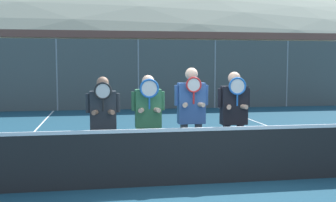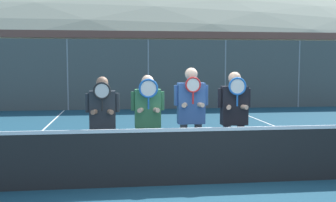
{
  "view_description": "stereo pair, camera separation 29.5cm",
  "coord_description": "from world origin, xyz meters",
  "px_view_note": "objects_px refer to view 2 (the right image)",
  "views": [
    {
      "loc": [
        -1.66,
        -6.38,
        1.92
      ],
      "look_at": [
        -0.46,
        0.84,
        1.26
      ],
      "focal_mm": 45.0,
      "sensor_mm": 36.0,
      "label": 1
    },
    {
      "loc": [
        -1.37,
        -6.42,
        1.92
      ],
      "look_at": [
        -0.46,
        0.84,
        1.26
      ],
      "focal_mm": 45.0,
      "sensor_mm": 36.0,
      "label": 2
    }
  ],
  "objects_px": {
    "car_left_of_center": "(150,83)",
    "player_center_right": "(191,112)",
    "car_far_left": "(38,86)",
    "car_center": "(254,83)",
    "player_rightmost": "(234,113)",
    "player_center_left": "(148,116)",
    "player_leftmost": "(103,119)"
  },
  "relations": [
    {
      "from": "player_center_right",
      "to": "car_left_of_center",
      "type": "xyz_separation_m",
      "value": [
        0.37,
        13.2,
        -0.15
      ]
    },
    {
      "from": "player_center_right",
      "to": "car_left_of_center",
      "type": "bearing_deg",
      "value": 88.39
    },
    {
      "from": "player_center_left",
      "to": "car_far_left",
      "type": "height_order",
      "value": "player_center_left"
    },
    {
      "from": "car_far_left",
      "to": "car_center",
      "type": "bearing_deg",
      "value": 1.23
    },
    {
      "from": "player_leftmost",
      "to": "player_center_right",
      "type": "distance_m",
      "value": 1.51
    },
    {
      "from": "player_center_right",
      "to": "car_far_left",
      "type": "distance_m",
      "value": 13.84
    },
    {
      "from": "player_center_right",
      "to": "car_center",
      "type": "bearing_deg",
      "value": 67.17
    },
    {
      "from": "player_rightmost",
      "to": "car_center",
      "type": "height_order",
      "value": "car_center"
    },
    {
      "from": "car_left_of_center",
      "to": "player_center_right",
      "type": "bearing_deg",
      "value": -91.61
    },
    {
      "from": "car_far_left",
      "to": "car_center",
      "type": "height_order",
      "value": "car_center"
    },
    {
      "from": "player_center_right",
      "to": "car_far_left",
      "type": "bearing_deg",
      "value": 110.39
    },
    {
      "from": "player_rightmost",
      "to": "car_far_left",
      "type": "height_order",
      "value": "player_rightmost"
    },
    {
      "from": "player_center_left",
      "to": "car_center",
      "type": "xyz_separation_m",
      "value": [
        6.3,
        13.16,
        -0.09
      ]
    },
    {
      "from": "player_center_right",
      "to": "car_left_of_center",
      "type": "distance_m",
      "value": 13.21
    },
    {
      "from": "player_leftmost",
      "to": "car_left_of_center",
      "type": "bearing_deg",
      "value": 81.93
    },
    {
      "from": "car_left_of_center",
      "to": "player_rightmost",
      "type": "bearing_deg",
      "value": -88.31
    },
    {
      "from": "player_rightmost",
      "to": "car_far_left",
      "type": "distance_m",
      "value": 14.12
    },
    {
      "from": "player_leftmost",
      "to": "player_rightmost",
      "type": "height_order",
      "value": "player_rightmost"
    },
    {
      "from": "player_center_right",
      "to": "car_left_of_center",
      "type": "relative_size",
      "value": 0.42
    },
    {
      "from": "car_far_left",
      "to": "car_center",
      "type": "distance_m",
      "value": 10.38
    },
    {
      "from": "player_leftmost",
      "to": "player_center_left",
      "type": "relative_size",
      "value": 0.99
    },
    {
      "from": "player_center_left",
      "to": "car_left_of_center",
      "type": "distance_m",
      "value": 13.22
    },
    {
      "from": "car_left_of_center",
      "to": "car_center",
      "type": "distance_m",
      "value": 5.18
    },
    {
      "from": "player_center_left",
      "to": "player_rightmost",
      "type": "relative_size",
      "value": 0.97
    },
    {
      "from": "player_rightmost",
      "to": "player_center_left",
      "type": "bearing_deg",
      "value": 178.65
    },
    {
      "from": "player_leftmost",
      "to": "player_center_left",
      "type": "distance_m",
      "value": 0.76
    },
    {
      "from": "car_far_left",
      "to": "car_left_of_center",
      "type": "xyz_separation_m",
      "value": [
        5.19,
        0.23,
        0.07
      ]
    },
    {
      "from": "player_leftmost",
      "to": "player_center_right",
      "type": "height_order",
      "value": "player_center_right"
    },
    {
      "from": "player_rightmost",
      "to": "car_center",
      "type": "xyz_separation_m",
      "value": [
        4.79,
        13.2,
        -0.12
      ]
    },
    {
      "from": "car_left_of_center",
      "to": "player_center_left",
      "type": "bearing_deg",
      "value": -94.84
    },
    {
      "from": "player_leftmost",
      "to": "car_center",
      "type": "height_order",
      "value": "car_center"
    },
    {
      "from": "player_leftmost",
      "to": "car_far_left",
      "type": "distance_m",
      "value": 13.41
    }
  ]
}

